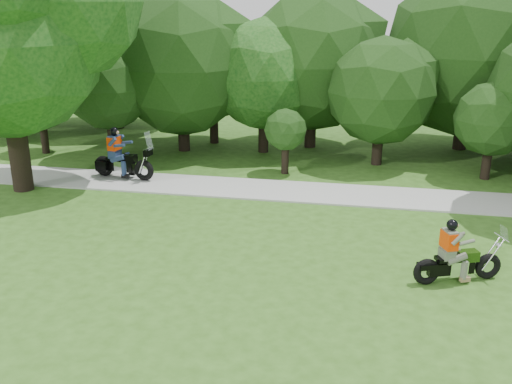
{
  "coord_description": "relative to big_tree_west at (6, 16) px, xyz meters",
  "views": [
    {
      "loc": [
        1.02,
        -10.41,
        6.2
      ],
      "look_at": [
        -1.84,
        4.24,
        1.21
      ],
      "focal_mm": 40.0,
      "sensor_mm": 36.0,
      "label": 1
    }
  ],
  "objects": [
    {
      "name": "chopper_motorcycle",
      "position": [
        13.76,
        -4.67,
        -5.18
      ],
      "size": [
        2.13,
        1.14,
        1.57
      ],
      "rotation": [
        0.0,
        0.0,
        0.38
      ],
      "color": "black",
      "rests_on": "ground"
    },
    {
      "name": "big_tree_west",
      "position": [
        0.0,
        0.0,
        0.0
      ],
      "size": [
        8.64,
        6.56,
        9.96
      ],
      "color": "black",
      "rests_on": "ground"
    },
    {
      "name": "walkway",
      "position": [
        10.54,
        1.15,
        -5.73
      ],
      "size": [
        60.0,
        2.2,
        0.06
      ],
      "primitive_type": "cube",
      "color": "#ACACA6",
      "rests_on": "ground"
    },
    {
      "name": "touring_motorcycle",
      "position": [
        2.85,
        1.44,
        -5.02
      ],
      "size": [
        2.46,
        0.98,
        1.88
      ],
      "rotation": [
        0.0,
        0.0,
        -0.16
      ],
      "color": "black",
      "rests_on": "walkway"
    },
    {
      "name": "ground",
      "position": [
        10.54,
        -6.85,
        -5.76
      ],
      "size": [
        100.0,
        100.0,
        0.0
      ],
      "primitive_type": "plane",
      "color": "#2F5618",
      "rests_on": "ground"
    },
    {
      "name": "tree_line",
      "position": [
        12.0,
        7.79,
        -2.03
      ],
      "size": [
        39.32,
        11.54,
        7.82
      ],
      "color": "black",
      "rests_on": "ground"
    }
  ]
}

